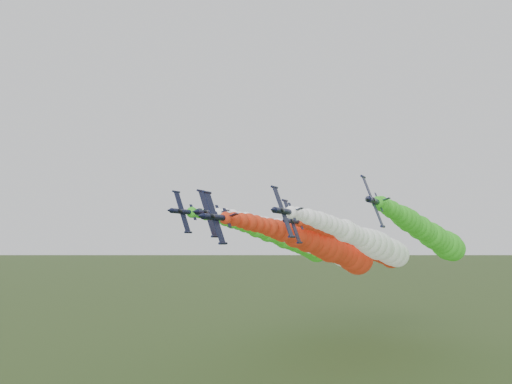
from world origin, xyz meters
TOP-DOWN VIEW (x-y plane):
  - jet_lead at (4.39, 46.55)m, footprint 15.07×78.85m
  - jet_inner_left at (-2.10, 54.18)m, footprint 14.60×78.38m
  - jet_inner_right at (14.24, 53.68)m, footprint 14.20×77.98m
  - jet_outer_left at (-13.39, 62.82)m, footprint 14.69×78.47m
  - jet_outer_right at (29.19, 58.61)m, footprint 14.25×78.03m
  - jet_trail at (9.61, 68.45)m, footprint 14.24×78.03m

SIDE VIEW (x-z plane):
  - jet_lead at x=4.39m, z-range 19.01..37.89m
  - jet_trail at x=9.61m, z-range 19.76..37.82m
  - jet_inner_right at x=14.24m, z-range 20.72..38.74m
  - jet_inner_left at x=-2.10m, z-range 20.64..39.05m
  - jet_outer_left at x=-13.39m, z-range 21.47..39.97m
  - jet_outer_right at x=29.19m, z-range 22.64..40.70m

